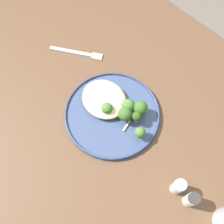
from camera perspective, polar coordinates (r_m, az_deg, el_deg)
The scene contains 22 objects.
ground at distance 1.52m, azimuth -0.56°, elevation -12.08°, with size 6.00×6.00×0.00m, color #665B51.
wooden_dining_table at distance 0.88m, azimuth -0.95°, elevation -2.60°, with size 1.40×1.00×0.74m.
dinner_plate at distance 0.80m, azimuth 0.00°, elevation -0.35°, with size 0.29×0.29×0.02m.
noodle_bed at distance 0.80m, azimuth -1.72°, elevation 2.84°, with size 0.14×0.13×0.03m.
seared_scallop_tilted_round at distance 0.81m, azimuth -3.39°, elevation 2.53°, with size 0.03×0.03×0.02m.
seared_scallop_left_edge at distance 0.83m, azimuth -4.48°, elevation 5.08°, with size 0.03×0.03×0.02m.
seared_scallop_center_golden at distance 0.83m, azimuth -0.32°, elevation 5.53°, with size 0.03×0.03×0.01m.
seared_scallop_right_edge at distance 0.80m, azimuth -1.29°, elevation 1.82°, with size 0.03×0.03×0.02m.
seared_scallop_front_small at distance 0.81m, azimuth -0.05°, elevation 2.65°, with size 0.03×0.03×0.01m.
seared_scallop_large_seared at distance 0.80m, azimuth 1.50°, elevation 1.68°, with size 0.03×0.03×0.01m.
seared_scallop_rear_pale at distance 0.82m, azimuth 0.46°, elevation 4.49°, with size 0.03×0.03×0.01m.
broccoli_floret_left_leaning at distance 0.77m, azimuth 3.58°, elevation 1.40°, with size 0.04×0.04×0.06m.
broccoli_floret_center_pile at distance 0.77m, azimuth -1.03°, elevation 0.72°, with size 0.03×0.03×0.05m.
broccoli_floret_tall_stalk at distance 0.76m, azimuth 2.85°, elevation -0.49°, with size 0.04×0.04×0.05m.
broccoli_floret_right_tilted at distance 0.76m, azimuth 5.37°, elevation -1.01°, with size 0.03×0.03×0.05m.
broccoli_floret_small_sprig at distance 0.75m, azimuth 6.07°, elevation -4.42°, with size 0.03×0.03×0.05m.
broccoli_floret_near_rim at distance 0.77m, azimuth 6.18°, elevation 0.88°, with size 0.04×0.04×0.06m.
onion_sliver_short_strip at distance 0.78m, azimuth 3.17°, elevation -2.96°, with size 0.04×0.01×0.00m, color silver.
onion_sliver_long_sliver at distance 0.80m, azimuth 1.58°, elevation -0.14°, with size 0.05×0.01×0.00m, color silver.
dinner_fork at distance 0.93m, azimuth -7.33°, elevation 12.57°, with size 0.17×0.12×0.00m.
salt_shaker at distance 0.73m, azimuth 14.09°, elevation -15.41°, with size 0.03×0.03×0.07m.
pepper_shaker at distance 0.74m, azimuth 16.77°, elevation -17.66°, with size 0.03×0.03×0.07m.
Camera 1 is at (0.25, -0.22, 1.48)m, focal length 42.27 mm.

